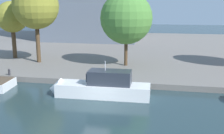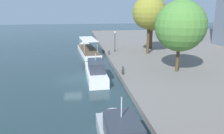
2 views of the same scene
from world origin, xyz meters
name	(u,v)px [view 1 (image 1 of 2)]	position (x,y,z in m)	size (l,w,h in m)	color
ground_plane	(95,108)	(0.00, 0.00, 0.00)	(220.00, 220.00, 0.00)	#23383D
dock_promenade	(136,47)	(0.00, 34.01, 0.32)	(120.00, 55.00, 0.64)	slate
motor_yacht_1	(98,88)	(-0.52, 3.26, 0.84)	(10.27, 2.64, 4.28)	white
mooring_bollard_0	(9,72)	(-12.42, 6.92, 1.07)	(0.28, 0.28, 0.80)	#2D2D33
mooring_bollard_1	(104,76)	(-0.89, 7.34, 1.01)	(0.23, 0.23, 0.69)	#2D2D33
mooring_bollard_2	(118,77)	(0.81, 6.96, 1.03)	(0.31, 0.31, 0.73)	#2D2D33
tree_0	(12,18)	(-17.67, 17.22, 6.99)	(4.84, 4.84, 8.88)	#4C3823
tree_1	(125,18)	(0.36, 14.94, 7.23)	(7.05, 7.05, 10.05)	#4C3823
tree_3	(34,6)	(-12.61, 14.72, 8.78)	(6.55, 6.55, 11.40)	#4C3823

